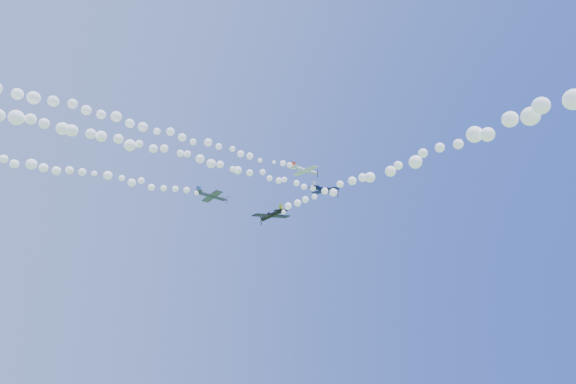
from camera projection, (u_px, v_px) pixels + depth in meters
plane_white at (305, 170)px, 111.34m from camera, size 7.84×8.20×2.40m
smoke_trail_white at (108, 117)px, 86.48m from camera, size 85.05×4.76×3.25m
plane_navy at (325, 190)px, 110.87m from camera, size 8.10×8.36×2.56m
smoke_trail_navy at (160, 150)px, 89.60m from camera, size 74.36×3.11×3.13m
plane_grey at (212, 196)px, 100.85m from camera, size 7.40×7.78×2.89m
smoke_trail_grey at (16, 161)px, 82.48m from camera, size 68.21×5.39×3.30m
plane_black at (271, 215)px, 86.80m from camera, size 7.53×7.24×2.37m
smoke_trail_black at (447, 146)px, 58.34m from camera, size 5.08×70.64×2.94m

